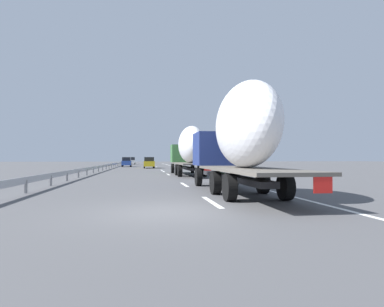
# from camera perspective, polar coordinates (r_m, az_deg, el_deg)

# --- Properties ---
(ground_plane) EXTENTS (260.00, 260.00, 0.00)m
(ground_plane) POSITION_cam_1_polar(r_m,az_deg,el_deg) (49.73, -7.73, -2.72)
(ground_plane) COLOR #4C4C4F
(lane_stripe_0) EXTENTS (3.20, 0.20, 0.01)m
(lane_stripe_0) POSITION_cam_1_polar(r_m,az_deg,el_deg) (12.07, 3.46, -8.44)
(lane_stripe_0) COLOR white
(lane_stripe_0) RESTS_ON ground_plane
(lane_stripe_1) EXTENTS (3.20, 0.20, 0.01)m
(lane_stripe_1) POSITION_cam_1_polar(r_m,az_deg,el_deg) (19.97, -1.36, -5.45)
(lane_stripe_1) COLOR white
(lane_stripe_1) RESTS_ON ground_plane
(lane_stripe_2) EXTENTS (3.20, 0.20, 0.01)m
(lane_stripe_2) POSITION_cam_1_polar(r_m,az_deg,el_deg) (32.80, -4.17, -3.67)
(lane_stripe_2) COLOR white
(lane_stripe_2) RESTS_ON ground_plane
(lane_stripe_3) EXTENTS (3.20, 0.20, 0.01)m
(lane_stripe_3) POSITION_cam_1_polar(r_m,az_deg,el_deg) (40.27, -4.98, -3.15)
(lane_stripe_3) COLOR white
(lane_stripe_3) RESTS_ON ground_plane
(lane_stripe_4) EXTENTS (3.20, 0.20, 0.01)m
(lane_stripe_4) POSITION_cam_1_polar(r_m,az_deg,el_deg) (44.81, -5.34, -2.92)
(lane_stripe_4) COLOR white
(lane_stripe_4) RESTS_ON ground_plane
(lane_stripe_5) EXTENTS (3.20, 0.20, 0.01)m
(lane_stripe_5) POSITION_cam_1_polar(r_m,az_deg,el_deg) (63.16, -6.26, -2.33)
(lane_stripe_5) COLOR white
(lane_stripe_5) RESTS_ON ground_plane
(lane_stripe_6) EXTENTS (3.20, 0.20, 0.01)m
(lane_stripe_6) POSITION_cam_1_polar(r_m,az_deg,el_deg) (71.77, -6.53, -2.16)
(lane_stripe_6) COLOR white
(lane_stripe_6) RESTS_ON ground_plane
(lane_stripe_7) EXTENTS (3.20, 0.20, 0.01)m
(lane_stripe_7) POSITION_cam_1_polar(r_m,az_deg,el_deg) (84.50, -6.83, -1.97)
(lane_stripe_7) COLOR white
(lane_stripe_7) RESTS_ON ground_plane
(edge_line_right) EXTENTS (110.00, 0.20, 0.01)m
(edge_line_right) POSITION_cam_1_polar(r_m,az_deg,el_deg) (55.07, -2.06, -2.55)
(edge_line_right) COLOR white
(edge_line_right) RESTS_ON ground_plane
(truck_lead) EXTENTS (13.18, 2.55, 4.53)m
(truck_lead) POSITION_cam_1_polar(r_m,az_deg,el_deg) (30.83, -0.53, 0.86)
(truck_lead) COLOR #387038
(truck_lead) RESTS_ON ground_plane
(truck_trailing) EXTENTS (12.71, 2.55, 4.80)m
(truck_trailing) POSITION_cam_1_polar(r_m,az_deg,el_deg) (15.00, 8.09, 3.10)
(truck_trailing) COLOR navy
(truck_trailing) RESTS_ON ground_plane
(car_white_van) EXTENTS (4.58, 1.78, 1.99)m
(car_white_van) POSITION_cam_1_polar(r_m,az_deg,el_deg) (92.49, -10.44, -1.26)
(car_white_van) COLOR white
(car_white_van) RESTS_ON ground_plane
(car_yellow_coupe) EXTENTS (4.62, 1.80, 1.84)m
(car_yellow_coupe) POSITION_cam_1_polar(r_m,az_deg,el_deg) (54.91, -7.52, -1.58)
(car_yellow_coupe) COLOR gold
(car_yellow_coupe) RESTS_ON ground_plane
(car_blue_sedan) EXTENTS (4.15, 1.79, 1.86)m
(car_blue_sedan) POSITION_cam_1_polar(r_m,az_deg,el_deg) (64.76, -11.35, -1.46)
(car_blue_sedan) COLOR #28479E
(car_blue_sedan) RESTS_ON ground_plane
(road_sign) EXTENTS (0.10, 0.90, 3.00)m
(road_sign) POSITION_cam_1_polar(r_m,az_deg,el_deg) (55.89, -0.92, -0.40)
(road_sign) COLOR gray
(road_sign) RESTS_ON ground_plane
(tree_0) EXTENTS (3.65, 3.65, 6.65)m
(tree_0) POSITION_cam_1_polar(r_m,az_deg,el_deg) (83.41, -0.25, 0.89)
(tree_0) COLOR #472D19
(tree_0) RESTS_ON ground_plane
(tree_1) EXTENTS (3.25, 3.25, 6.66)m
(tree_1) POSITION_cam_1_polar(r_m,az_deg,el_deg) (84.70, -0.00, 0.92)
(tree_1) COLOR #472D19
(tree_1) RESTS_ON ground_plane
(tree_2) EXTENTS (3.20, 3.20, 6.03)m
(tree_2) POSITION_cam_1_polar(r_m,az_deg,el_deg) (40.17, 6.73, 2.28)
(tree_2) COLOR #472D19
(tree_2) RESTS_ON ground_plane
(tree_3) EXTENTS (3.62, 3.62, 7.58)m
(tree_3) POSITION_cam_1_polar(r_m,az_deg,el_deg) (47.32, 5.50, 2.87)
(tree_3) COLOR #472D19
(tree_3) RESTS_ON ground_plane
(tree_4) EXTENTS (3.18, 3.18, 6.27)m
(tree_4) POSITION_cam_1_polar(r_m,az_deg,el_deg) (66.29, 2.38, 1.26)
(tree_4) COLOR #472D19
(tree_4) RESTS_ON ground_plane
(tree_5) EXTENTS (3.52, 3.52, 7.70)m
(tree_5) POSITION_cam_1_polar(r_m,az_deg,el_deg) (81.27, -0.87, 1.33)
(tree_5) COLOR #472D19
(tree_5) RESTS_ON ground_plane
(guardrail_median) EXTENTS (94.00, 0.10, 0.76)m
(guardrail_median) POSITION_cam_1_polar(r_m,az_deg,el_deg) (52.98, -14.28, -1.96)
(guardrail_median) COLOR #9EA0A5
(guardrail_median) RESTS_ON ground_plane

